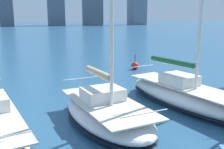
% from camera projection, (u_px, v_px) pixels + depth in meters
% --- Properties ---
extents(sailboat_forest, '(3.67, 8.91, 9.15)m').
position_uv_depth(sailboat_forest, '(185.00, 95.00, 14.29)').
color(sailboat_forest, white).
rests_on(sailboat_forest, ground).
extents(sailboat_tan, '(3.49, 6.91, 11.95)m').
position_uv_depth(sailboat_tan, '(106.00, 110.00, 11.92)').
color(sailboat_tan, white).
rests_on(sailboat_tan, ground).
extents(channel_buoy, '(0.70, 0.70, 1.40)m').
position_uv_depth(channel_buoy, '(135.00, 66.00, 24.61)').
color(channel_buoy, red).
rests_on(channel_buoy, ground).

